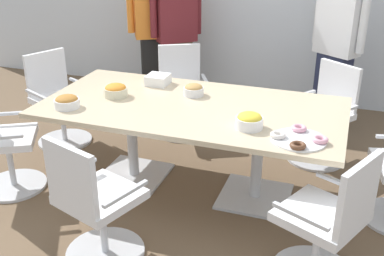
% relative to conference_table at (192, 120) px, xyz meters
% --- Properties ---
extents(ground_plane, '(10.00, 10.00, 0.01)m').
position_rel_conference_table_xyz_m(ground_plane, '(0.00, 0.00, -0.63)').
color(ground_plane, brown).
extents(conference_table, '(2.40, 1.20, 0.75)m').
position_rel_conference_table_xyz_m(conference_table, '(0.00, 0.00, 0.00)').
color(conference_table, '#CCB793').
rests_on(conference_table, ground).
extents(office_chair_0, '(0.72, 0.72, 0.91)m').
position_rel_conference_table_xyz_m(office_chair_0, '(1.15, -0.80, -0.22)').
color(office_chair_0, silver).
rests_on(office_chair_0, ground).
extents(office_chair_2, '(0.75, 0.75, 0.91)m').
position_rel_conference_table_xyz_m(office_chair_2, '(0.98, 0.90, -0.22)').
color(office_chair_2, silver).
rests_on(office_chair_2, ground).
extents(office_chair_3, '(0.73, 0.73, 0.91)m').
position_rel_conference_table_xyz_m(office_chair_3, '(-0.49, 1.06, -0.22)').
color(office_chair_3, silver).
rests_on(office_chair_3, ground).
extents(office_chair_4, '(0.71, 0.71, 0.91)m').
position_rel_conference_table_xyz_m(office_chair_4, '(-1.58, 0.42, -0.22)').
color(office_chair_4, silver).
rests_on(office_chair_4, ground).
extents(office_chair_5, '(0.74, 0.74, 0.91)m').
position_rel_conference_table_xyz_m(office_chair_5, '(-1.49, -0.54, -0.22)').
color(office_chair_5, silver).
rests_on(office_chair_5, ground).
extents(office_chair_6, '(0.69, 0.69, 0.91)m').
position_rel_conference_table_xyz_m(office_chair_6, '(-0.29, -1.09, -0.22)').
color(office_chair_6, silver).
rests_on(office_chair_6, ground).
extents(person_standing_0, '(0.57, 0.41, 1.76)m').
position_rel_conference_table_xyz_m(person_standing_0, '(-1.05, 1.68, 0.30)').
color(person_standing_0, black).
rests_on(person_standing_0, ground).
extents(person_standing_1, '(0.51, 0.46, 1.71)m').
position_rel_conference_table_xyz_m(person_standing_1, '(-0.78, 1.68, 0.27)').
color(person_standing_1, brown).
rests_on(person_standing_1, ground).
extents(person_standing_2, '(0.56, 0.42, 1.76)m').
position_rel_conference_table_xyz_m(person_standing_2, '(0.99, 1.62, 0.29)').
color(person_standing_2, '#232842').
rests_on(person_standing_2, ground).
extents(snack_bowl_chips_yellow, '(0.20, 0.20, 0.12)m').
position_rel_conference_table_xyz_m(snack_bowl_chips_yellow, '(0.53, -0.28, 0.18)').
color(snack_bowl_chips_yellow, white).
rests_on(snack_bowl_chips_yellow, conference_table).
extents(snack_bowl_cookies, '(0.17, 0.17, 0.10)m').
position_rel_conference_table_xyz_m(snack_bowl_cookies, '(-0.06, 0.22, 0.17)').
color(snack_bowl_cookies, white).
rests_on(snack_bowl_cookies, conference_table).
extents(snack_bowl_chips_orange, '(0.20, 0.20, 0.11)m').
position_rel_conference_table_xyz_m(snack_bowl_chips_orange, '(-0.67, -0.02, 0.18)').
color(snack_bowl_chips_orange, beige).
rests_on(snack_bowl_chips_orange, conference_table).
extents(snack_bowl_pretzels, '(0.20, 0.20, 0.10)m').
position_rel_conference_table_xyz_m(snack_bowl_pretzels, '(-0.91, -0.37, 0.17)').
color(snack_bowl_pretzels, white).
rests_on(snack_bowl_pretzels, conference_table).
extents(donut_platter, '(0.38, 0.38, 0.04)m').
position_rel_conference_table_xyz_m(donut_platter, '(0.89, -0.37, 0.14)').
color(donut_platter, white).
rests_on(donut_platter, conference_table).
extents(napkin_pile, '(0.19, 0.19, 0.09)m').
position_rel_conference_table_xyz_m(napkin_pile, '(-0.46, 0.38, 0.17)').
color(napkin_pile, white).
rests_on(napkin_pile, conference_table).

